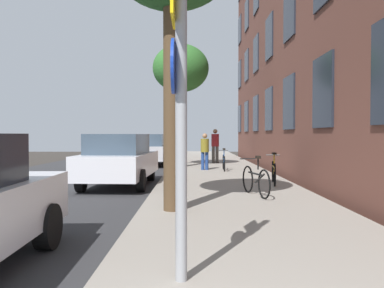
{
  "coord_description": "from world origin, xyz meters",
  "views": [
    {
      "loc": [
        0.06,
        -1.08,
        1.62
      ],
      "look_at": [
        0.0,
        11.54,
        1.31
      ],
      "focal_mm": 37.17,
      "sensor_mm": 36.0,
      "label": 1
    }
  ],
  "objects_px": {
    "traffic_light": "(178,114)",
    "car_1": "(121,159)",
    "bicycle_1": "(276,172)",
    "tree_far": "(183,70)",
    "car_2": "(152,149)",
    "pedestrian_1": "(217,144)",
    "bicycle_2": "(226,162)",
    "car_3": "(160,145)",
    "bicycle_0": "(258,180)",
    "sign_post": "(181,85)",
    "pedestrian_0": "(207,149)"
  },
  "relations": [
    {
      "from": "bicycle_1",
      "to": "sign_post",
      "type": "bearing_deg",
      "value": -108.21
    },
    {
      "from": "traffic_light",
      "to": "pedestrian_1",
      "type": "relative_size",
      "value": 2.08
    },
    {
      "from": "traffic_light",
      "to": "pedestrian_0",
      "type": "relative_size",
      "value": 2.4
    },
    {
      "from": "bicycle_1",
      "to": "car_1",
      "type": "height_order",
      "value": "car_1"
    },
    {
      "from": "car_3",
      "to": "pedestrian_1",
      "type": "bearing_deg",
      "value": -65.58
    },
    {
      "from": "traffic_light",
      "to": "tree_far",
      "type": "distance_m",
      "value": 2.45
    },
    {
      "from": "traffic_light",
      "to": "tree_far",
      "type": "height_order",
      "value": "tree_far"
    },
    {
      "from": "tree_far",
      "to": "pedestrian_0",
      "type": "relative_size",
      "value": 3.66
    },
    {
      "from": "bicycle_0",
      "to": "pedestrian_1",
      "type": "height_order",
      "value": "pedestrian_1"
    },
    {
      "from": "car_2",
      "to": "pedestrian_1",
      "type": "bearing_deg",
      "value": 1.75
    },
    {
      "from": "bicycle_0",
      "to": "car_3",
      "type": "height_order",
      "value": "car_3"
    },
    {
      "from": "tree_far",
      "to": "bicycle_2",
      "type": "relative_size",
      "value": 3.46
    },
    {
      "from": "sign_post",
      "to": "bicycle_2",
      "type": "height_order",
      "value": "sign_post"
    },
    {
      "from": "bicycle_2",
      "to": "car_3",
      "type": "bearing_deg",
      "value": 107.0
    },
    {
      "from": "traffic_light",
      "to": "pedestrian_1",
      "type": "bearing_deg",
      "value": 26.74
    },
    {
      "from": "sign_post",
      "to": "bicycle_0",
      "type": "bearing_deg",
      "value": 73.3
    },
    {
      "from": "tree_far",
      "to": "car_1",
      "type": "distance_m",
      "value": 7.24
    },
    {
      "from": "tree_far",
      "to": "car_1",
      "type": "xyz_separation_m",
      "value": [
        -1.75,
        -5.95,
        -3.74
      ]
    },
    {
      "from": "tree_far",
      "to": "traffic_light",
      "type": "bearing_deg",
      "value": 101.04
    },
    {
      "from": "traffic_light",
      "to": "pedestrian_0",
      "type": "bearing_deg",
      "value": -66.14
    },
    {
      "from": "traffic_light",
      "to": "tree_far",
      "type": "bearing_deg",
      "value": -78.96
    },
    {
      "from": "bicycle_0",
      "to": "bicycle_1",
      "type": "distance_m",
      "value": 2.45
    },
    {
      "from": "bicycle_1",
      "to": "traffic_light",
      "type": "bearing_deg",
      "value": 112.65
    },
    {
      "from": "tree_far",
      "to": "bicycle_2",
      "type": "bearing_deg",
      "value": -45.21
    },
    {
      "from": "sign_post",
      "to": "car_1",
      "type": "bearing_deg",
      "value": 104.38
    },
    {
      "from": "bicycle_2",
      "to": "pedestrian_1",
      "type": "height_order",
      "value": "pedestrian_1"
    },
    {
      "from": "bicycle_1",
      "to": "car_1",
      "type": "distance_m",
      "value": 4.76
    },
    {
      "from": "car_1",
      "to": "car_2",
      "type": "relative_size",
      "value": 0.99
    },
    {
      "from": "pedestrian_1",
      "to": "car_2",
      "type": "relative_size",
      "value": 0.4
    },
    {
      "from": "bicycle_2",
      "to": "car_3",
      "type": "distance_m",
      "value": 13.16
    },
    {
      "from": "pedestrian_1",
      "to": "car_2",
      "type": "distance_m",
      "value": 3.42
    },
    {
      "from": "pedestrian_1",
      "to": "car_3",
      "type": "distance_m",
      "value": 9.05
    },
    {
      "from": "traffic_light",
      "to": "car_3",
      "type": "relative_size",
      "value": 0.92
    },
    {
      "from": "car_3",
      "to": "tree_far",
      "type": "bearing_deg",
      "value": -79.4
    },
    {
      "from": "car_1",
      "to": "pedestrian_1",
      "type": "bearing_deg",
      "value": 67.57
    },
    {
      "from": "traffic_light",
      "to": "car_3",
      "type": "xyz_separation_m",
      "value": [
        -1.72,
        9.25,
        -1.81
      ]
    },
    {
      "from": "bicycle_1",
      "to": "pedestrian_1",
      "type": "relative_size",
      "value": 0.97
    },
    {
      "from": "sign_post",
      "to": "bicycle_0",
      "type": "height_order",
      "value": "sign_post"
    },
    {
      "from": "tree_far",
      "to": "car_3",
      "type": "relative_size",
      "value": 1.41
    },
    {
      "from": "tree_far",
      "to": "bicycle_0",
      "type": "bearing_deg",
      "value": -76.51
    },
    {
      "from": "traffic_light",
      "to": "car_1",
      "type": "bearing_deg",
      "value": -101.16
    },
    {
      "from": "traffic_light",
      "to": "bicycle_0",
      "type": "distance_m",
      "value": 10.6
    },
    {
      "from": "car_1",
      "to": "car_2",
      "type": "height_order",
      "value": "same"
    },
    {
      "from": "bicycle_1",
      "to": "car_1",
      "type": "bearing_deg",
      "value": 174.96
    },
    {
      "from": "traffic_light",
      "to": "car_2",
      "type": "distance_m",
      "value": 2.46
    },
    {
      "from": "sign_post",
      "to": "car_3",
      "type": "bearing_deg",
      "value": 95.46
    },
    {
      "from": "bicycle_2",
      "to": "car_3",
      "type": "relative_size",
      "value": 0.41
    },
    {
      "from": "tree_far",
      "to": "car_1",
      "type": "bearing_deg",
      "value": -106.39
    },
    {
      "from": "traffic_light",
      "to": "bicycle_2",
      "type": "height_order",
      "value": "traffic_light"
    },
    {
      "from": "bicycle_0",
      "to": "pedestrian_0",
      "type": "xyz_separation_m",
      "value": [
        -1.01,
        7.07,
        0.49
      ]
    }
  ]
}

